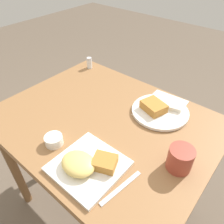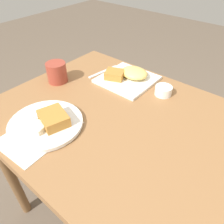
% 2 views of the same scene
% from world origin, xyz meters
% --- Properties ---
extents(ground_plane, '(8.00, 8.00, 0.00)m').
position_xyz_m(ground_plane, '(0.00, 0.00, 0.00)').
color(ground_plane, brown).
extents(dining_table, '(1.00, 0.78, 0.77)m').
position_xyz_m(dining_table, '(0.00, 0.00, 0.67)').
color(dining_table, olive).
rests_on(dining_table, ground_plane).
extents(menu_card, '(0.20, 0.28, 0.00)m').
position_xyz_m(menu_card, '(0.16, 0.25, 0.77)').
color(menu_card, silver).
rests_on(menu_card, dining_table).
extents(plate_square_near, '(0.24, 0.24, 0.06)m').
position_xyz_m(plate_square_near, '(0.13, -0.25, 0.79)').
color(plate_square_near, white).
rests_on(plate_square_near, dining_table).
extents(plate_oval_far, '(0.27, 0.27, 0.05)m').
position_xyz_m(plate_oval_far, '(0.17, 0.21, 0.79)').
color(plate_oval_far, white).
rests_on(plate_oval_far, menu_card).
extents(sauce_ramekin, '(0.07, 0.07, 0.04)m').
position_xyz_m(sauce_ramekin, '(-0.06, -0.25, 0.79)').
color(sauce_ramekin, white).
rests_on(sauce_ramekin, dining_table).
extents(salt_shaker, '(0.03, 0.03, 0.07)m').
position_xyz_m(salt_shaker, '(-0.41, 0.32, 0.80)').
color(salt_shaker, white).
rests_on(salt_shaker, dining_table).
extents(butter_knife, '(0.04, 0.18, 0.00)m').
position_xyz_m(butter_knife, '(0.28, -0.23, 0.77)').
color(butter_knife, silver).
rests_on(butter_knife, dining_table).
extents(coffee_mug, '(0.09, 0.09, 0.09)m').
position_xyz_m(coffee_mug, '(0.39, -0.02, 0.82)').
color(coffee_mug, '#9E3D2D').
rests_on(coffee_mug, dining_table).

